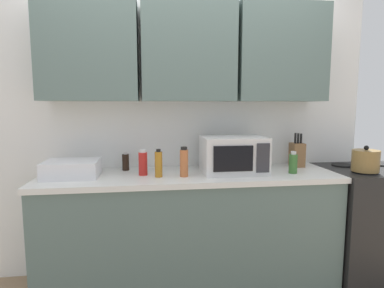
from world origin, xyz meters
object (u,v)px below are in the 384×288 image
object	(u,v)px
bottle_green_oil	(293,163)
stove_range	(368,221)
knife_block	(297,154)
bottle_red_sauce	(143,163)
bottle_soy_dark	(126,162)
bottle_spice_jar	(184,162)
kettle	(365,161)
microwave	(233,155)
dish_rack	(72,169)
bottle_amber_vinegar	(159,164)

from	to	relation	value
bottle_green_oil	stove_range	bearing A→B (deg)	6.16
knife_block	bottle_green_oil	bearing A→B (deg)	-121.50
bottle_red_sauce	bottle_soy_dark	world-z (taller)	bottle_red_sauce
bottle_spice_jar	bottle_soy_dark	distance (m)	0.53
kettle	knife_block	xyz separation A→B (m)	(-0.41, 0.31, 0.01)
microwave	bottle_soy_dark	world-z (taller)	microwave
stove_range	bottle_spice_jar	size ratio (longest dim) A/B	4.17
dish_rack	bottle_spice_jar	size ratio (longest dim) A/B	1.74
microwave	dish_rack	world-z (taller)	microwave
microwave	bottle_red_sauce	xyz separation A→B (m)	(-0.69, -0.00, -0.05)
bottle_red_sauce	bottle_soy_dark	distance (m)	0.25
bottle_soy_dark	bottle_amber_vinegar	distance (m)	0.38
bottle_soy_dark	microwave	bearing A→B (deg)	-13.44
dish_rack	bottle_soy_dark	world-z (taller)	bottle_soy_dark
knife_block	bottle_spice_jar	world-z (taller)	knife_block
kettle	bottle_soy_dark	world-z (taller)	kettle
bottle_soy_dark	bottle_amber_vinegar	bearing A→B (deg)	-47.12
bottle_spice_jar	bottle_green_oil	distance (m)	0.84
stove_range	kettle	world-z (taller)	kettle
stove_range	dish_rack	bearing A→B (deg)	179.52
bottle_red_sauce	knife_block	bearing A→B (deg)	7.08
bottle_red_sauce	stove_range	bearing A→B (deg)	-0.25
kettle	dish_rack	world-z (taller)	kettle
stove_range	knife_block	distance (m)	0.82
stove_range	microwave	size ratio (longest dim) A/B	1.90
bottle_red_sauce	dish_rack	bearing A→B (deg)	178.66
bottle_red_sauce	bottle_amber_vinegar	xyz separation A→B (m)	(0.11, -0.07, 0.00)
kettle	bottle_amber_vinegar	distance (m)	1.58
bottle_red_sauce	bottle_green_oil	distance (m)	1.14
bottle_amber_vinegar	knife_block	bearing A→B (deg)	11.31
dish_rack	bottle_spice_jar	world-z (taller)	bottle_spice_jar
kettle	bottle_amber_vinegar	world-z (taller)	kettle
bottle_amber_vinegar	dish_rack	bearing A→B (deg)	172.07
microwave	bottle_spice_jar	distance (m)	0.40
bottle_soy_dark	bottle_amber_vinegar	xyz separation A→B (m)	(0.25, -0.27, 0.03)
microwave	kettle	bearing A→B (deg)	-8.44
bottle_soy_dark	stove_range	bearing A→B (deg)	-5.91
kettle	bottle_spice_jar	world-z (taller)	bottle_spice_jar
bottle_soy_dark	bottle_red_sauce	bearing A→B (deg)	-54.65
bottle_soy_dark	knife_block	bearing A→B (deg)	-1.58
dish_rack	knife_block	distance (m)	1.81
bottle_spice_jar	kettle	bearing A→B (deg)	-2.47
bottle_soy_dark	bottle_amber_vinegar	size ratio (longest dim) A/B	0.72
knife_block	bottle_spice_jar	size ratio (longest dim) A/B	1.31
knife_block	bottle_spice_jar	xyz separation A→B (m)	(-0.99, -0.25, 0.00)
bottle_soy_dark	bottle_spice_jar	bearing A→B (deg)	-33.21
stove_range	bottle_green_oil	size ratio (longest dim) A/B	5.39
stove_range	microwave	xyz separation A→B (m)	(-1.18, 0.01, 0.59)
stove_range	microwave	world-z (taller)	microwave
kettle	bottle_spice_jar	distance (m)	1.40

